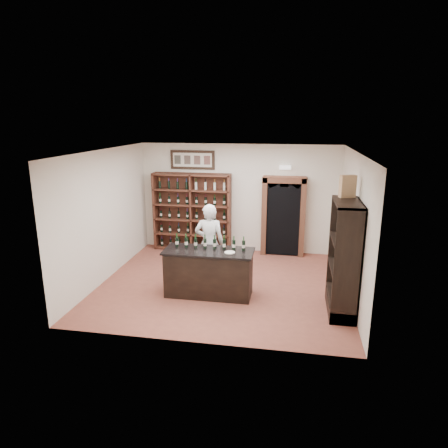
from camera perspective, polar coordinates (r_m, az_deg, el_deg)
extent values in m
plane|color=brown|center=(9.23, -0.13, -8.55)|extent=(5.50, 5.50, 0.00)
plane|color=white|center=(8.49, -0.14, 10.36)|extent=(5.50, 5.50, 0.00)
cube|color=silver|center=(11.15, 2.13, 3.67)|extent=(5.50, 0.04, 3.00)
cube|color=silver|center=(9.60, -16.52, 1.20)|extent=(0.04, 5.00, 3.00)
cube|color=silver|center=(8.70, 17.99, -0.30)|extent=(0.04, 5.00, 3.00)
cube|color=#51291C|center=(11.45, -4.37, 1.89)|extent=(2.20, 0.02, 2.20)
cube|color=#51291C|center=(11.59, -9.73, 1.88)|extent=(0.06, 0.38, 2.20)
cube|color=#51291C|center=(11.06, 0.78, 1.47)|extent=(0.06, 0.38, 2.20)
cube|color=#51291C|center=(11.28, -4.60, 1.69)|extent=(0.04, 0.38, 2.20)
cube|color=#51291C|center=(11.57, -4.49, -3.43)|extent=(2.18, 0.38, 0.04)
cube|color=#51291C|center=(11.44, -4.53, -1.42)|extent=(2.18, 0.38, 0.04)
cube|color=#51291C|center=(11.33, -4.57, 0.64)|extent=(2.18, 0.38, 0.03)
cube|color=#51291C|center=(11.23, -4.62, 2.74)|extent=(2.18, 0.38, 0.04)
cube|color=#51291C|center=(11.15, -4.66, 4.87)|extent=(2.18, 0.38, 0.04)
cube|color=#51291C|center=(11.09, -4.71, 7.03)|extent=(2.18, 0.38, 0.04)
cube|color=black|center=(11.21, -4.52, 9.13)|extent=(1.25, 0.04, 0.52)
cube|color=black|center=(10.99, 8.46, 0.97)|extent=(0.97, 0.29, 2.05)
cube|color=#A35C3F|center=(10.99, 5.77, 1.16)|extent=(0.14, 0.35, 2.15)
cube|color=#A35C3F|center=(10.96, 11.15, 0.92)|extent=(0.14, 0.35, 2.15)
cube|color=#A35C3F|center=(10.77, 8.66, 6.29)|extent=(1.15, 0.35, 0.16)
cube|color=white|center=(10.83, 8.74, 8.00)|extent=(0.30, 0.10, 0.10)
cube|color=black|center=(8.54, -2.18, -7.14)|extent=(1.80, 0.70, 0.94)
cube|color=black|center=(8.36, -2.21, -3.90)|extent=(1.88, 0.78, 0.04)
cylinder|color=black|center=(8.61, -6.74, -2.56)|extent=(0.07, 0.07, 0.21)
cylinder|color=beige|center=(8.61, -6.74, -2.65)|extent=(0.07, 0.07, 0.07)
cylinder|color=#194C1D|center=(8.57, -6.77, -1.60)|extent=(0.03, 0.03, 0.09)
cylinder|color=black|center=(8.55, -5.42, -2.64)|extent=(0.07, 0.07, 0.21)
cylinder|color=beige|center=(8.56, -5.42, -2.73)|extent=(0.07, 0.07, 0.07)
cylinder|color=#194C1D|center=(8.51, -5.45, -1.68)|extent=(0.03, 0.03, 0.09)
cylinder|color=black|center=(8.50, -4.08, -2.72)|extent=(0.07, 0.07, 0.21)
cylinder|color=beige|center=(8.51, -4.08, -2.81)|extent=(0.07, 0.07, 0.07)
cylinder|color=#194C1D|center=(8.46, -4.10, -1.75)|extent=(0.03, 0.03, 0.09)
cylinder|color=black|center=(8.46, -2.73, -2.79)|extent=(0.07, 0.07, 0.21)
cylinder|color=beige|center=(8.46, -2.73, -2.89)|extent=(0.07, 0.07, 0.07)
cylinder|color=#194C1D|center=(8.41, -2.74, -1.82)|extent=(0.03, 0.03, 0.09)
cylinder|color=black|center=(8.42, -1.36, -2.87)|extent=(0.07, 0.07, 0.21)
cylinder|color=beige|center=(8.42, -1.36, -2.97)|extent=(0.07, 0.07, 0.07)
cylinder|color=#194C1D|center=(8.37, -1.37, -1.89)|extent=(0.03, 0.03, 0.09)
cylinder|color=black|center=(8.38, 0.02, -2.95)|extent=(0.07, 0.07, 0.21)
cylinder|color=beige|center=(8.38, 0.02, -3.04)|extent=(0.07, 0.07, 0.07)
cylinder|color=#194C1D|center=(8.33, 0.02, -1.96)|extent=(0.03, 0.03, 0.09)
cylinder|color=black|center=(8.35, 1.41, -3.02)|extent=(0.07, 0.07, 0.21)
cylinder|color=beige|center=(8.35, 1.41, -3.12)|extent=(0.07, 0.07, 0.07)
cylinder|color=#194C1D|center=(8.30, 1.42, -2.04)|extent=(0.03, 0.03, 0.09)
cylinder|color=black|center=(8.32, 2.82, -3.09)|extent=(0.07, 0.07, 0.21)
cylinder|color=beige|center=(8.33, 2.82, -3.19)|extent=(0.07, 0.07, 0.07)
cylinder|color=#194C1D|center=(8.28, 2.83, -2.11)|extent=(0.03, 0.03, 0.09)
cube|color=black|center=(7.96, 18.38, -4.76)|extent=(0.02, 1.20, 2.20)
cube|color=black|center=(7.39, 17.22, -6.19)|extent=(0.48, 0.04, 2.20)
cube|color=black|center=(8.48, 16.31, -3.40)|extent=(0.48, 0.04, 2.20)
cube|color=black|center=(7.65, 17.33, 2.95)|extent=(0.48, 1.20, 0.04)
cube|color=black|center=(8.30, 16.22, -11.09)|extent=(0.48, 1.20, 0.24)
cube|color=black|center=(8.20, 16.34, -9.64)|extent=(0.48, 1.16, 0.03)
cube|color=black|center=(8.00, 16.62, -6.05)|extent=(0.48, 1.16, 0.03)
cube|color=black|center=(7.82, 16.92, -2.28)|extent=(0.48, 1.16, 0.03)
imported|color=silver|center=(9.11, -2.10, -2.74)|extent=(0.71, 0.50, 1.83)
cylinder|color=beige|center=(8.19, 0.83, -4.09)|extent=(0.22, 0.22, 0.02)
cube|color=tan|center=(7.99, 17.26, 5.16)|extent=(0.33, 0.22, 0.43)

